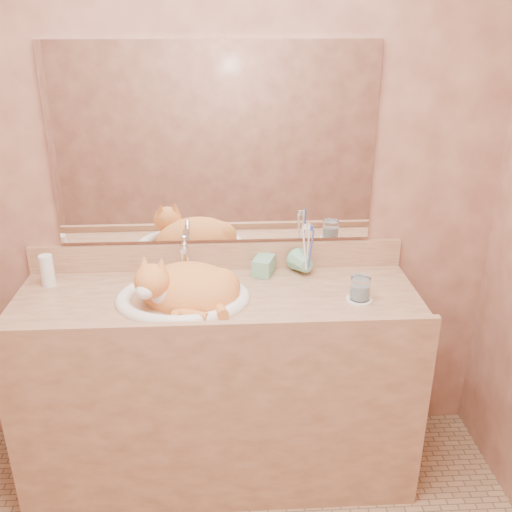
{
  "coord_description": "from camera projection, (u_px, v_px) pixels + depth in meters",
  "views": [
    {
      "loc": [
        0.04,
        -1.28,
        1.88
      ],
      "look_at": [
        0.15,
        0.7,
        1.03
      ],
      "focal_mm": 40.0,
      "sensor_mm": 36.0,
      "label": 1
    }
  ],
  "objects": [
    {
      "name": "toothbrushes",
      "position": [
        308.0,
        246.0,
        2.35
      ],
      "size": [
        0.04,
        0.04,
        0.24
      ],
      "primitive_type": null,
      "color": "white",
      "rests_on": "toothbrush_cup"
    },
    {
      "name": "wall_back",
      "position": [
        215.0,
        179.0,
        2.34
      ],
      "size": [
        2.4,
        0.02,
        2.5
      ],
      "primitive_type": "cube",
      "color": "brown",
      "rests_on": "ground"
    },
    {
      "name": "sink_basin",
      "position": [
        182.0,
        281.0,
        2.19
      ],
      "size": [
        0.54,
        0.47,
        0.16
      ],
      "primitive_type": null,
      "rotation": [
        0.0,
        0.0,
        0.08
      ],
      "color": "white",
      "rests_on": "vanity_counter"
    },
    {
      "name": "mirror",
      "position": [
        214.0,
        146.0,
        2.27
      ],
      "size": [
        1.3,
        0.02,
        0.8
      ],
      "primitive_type": "cube",
      "color": "white",
      "rests_on": "wall_back"
    },
    {
      "name": "cat",
      "position": [
        185.0,
        287.0,
        2.19
      ],
      "size": [
        0.46,
        0.41,
        0.21
      ],
      "primitive_type": null,
      "rotation": [
        0.0,
        0.0,
        -0.28
      ],
      "color": "orange",
      "rests_on": "sink_basin"
    },
    {
      "name": "saucer",
      "position": [
        359.0,
        300.0,
        2.21
      ],
      "size": [
        0.1,
        0.1,
        0.01
      ],
      "primitive_type": "cylinder",
      "color": "white",
      "rests_on": "vanity_counter"
    },
    {
      "name": "lotion_bottle",
      "position": [
        47.0,
        271.0,
        2.31
      ],
      "size": [
        0.05,
        0.05,
        0.13
      ],
      "primitive_type": "cylinder",
      "color": "white",
      "rests_on": "vanity_counter"
    },
    {
      "name": "soap_dispenser",
      "position": [
        260.0,
        261.0,
        2.36
      ],
      "size": [
        0.1,
        0.1,
        0.17
      ],
      "primitive_type": "imported",
      "rotation": [
        0.0,
        0.0,
        -0.35
      ],
      "color": "#73B992",
      "rests_on": "vanity_counter"
    },
    {
      "name": "faucet",
      "position": [
        185.0,
        259.0,
        2.37
      ],
      "size": [
        0.06,
        0.13,
        0.17
      ],
      "primitive_type": null,
      "rotation": [
        0.0,
        0.0,
        0.13
      ],
      "color": "silver",
      "rests_on": "vanity_counter"
    },
    {
      "name": "water_glass",
      "position": [
        360.0,
        288.0,
        2.19
      ],
      "size": [
        0.08,
        0.08,
        0.09
      ],
      "primitive_type": "cylinder",
      "color": "white",
      "rests_on": "saucer"
    },
    {
      "name": "toothbrush_cup",
      "position": [
        307.0,
        267.0,
        2.39
      ],
      "size": [
        0.13,
        0.13,
        0.09
      ],
      "primitive_type": "imported",
      "rotation": [
        0.0,
        0.0,
        0.39
      ],
      "color": "#73B992",
      "rests_on": "vanity_counter"
    },
    {
      "name": "vanity_counter",
      "position": [
        220.0,
        386.0,
        2.41
      ],
      "size": [
        1.6,
        0.55,
        0.85
      ],
      "primitive_type": null,
      "color": "brown",
      "rests_on": "floor"
    }
  ]
}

